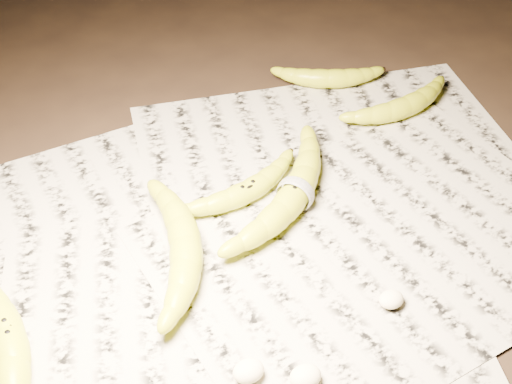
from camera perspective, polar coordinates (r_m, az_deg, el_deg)
name	(u,v)px	position (r m, az deg, el deg)	size (l,w,h in m)	color
ground	(258,221)	(0.95, 0.16, -2.34)	(3.00, 3.00, 0.00)	black
newspaper_patch	(271,237)	(0.92, 1.21, -3.60)	(0.90, 0.70, 0.01)	#AEA895
banana_left_a	(7,336)	(0.84, -19.31, -10.80)	(0.24, 0.07, 0.04)	#B6B616
banana_left_b	(186,244)	(0.88, -5.66, -4.19)	(0.21, 0.07, 0.04)	#B6B616
banana_center	(247,189)	(0.96, -0.75, 0.20)	(0.17, 0.05, 0.03)	#B6B616
banana_taped	(295,192)	(0.95, 3.16, 0.00)	(0.25, 0.07, 0.04)	#B6B616
banana_upper_a	(405,105)	(1.14, 11.86, 6.84)	(0.18, 0.05, 0.03)	#B6B616
banana_upper_b	(328,77)	(1.19, 5.79, 9.16)	(0.16, 0.05, 0.03)	#B6B616
measuring_tape	(295,192)	(0.95, 3.16, 0.00)	(0.05, 0.05, 0.00)	white
flesh_chunk_a	(248,369)	(0.78, -0.61, -13.97)	(0.03, 0.03, 0.02)	#FFEEC5
flesh_chunk_b	(306,374)	(0.78, 3.99, -14.36)	(0.04, 0.03, 0.02)	#FFEEC5
flesh_chunk_c	(392,297)	(0.85, 10.80, -8.27)	(0.03, 0.03, 0.02)	#FFEEC5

